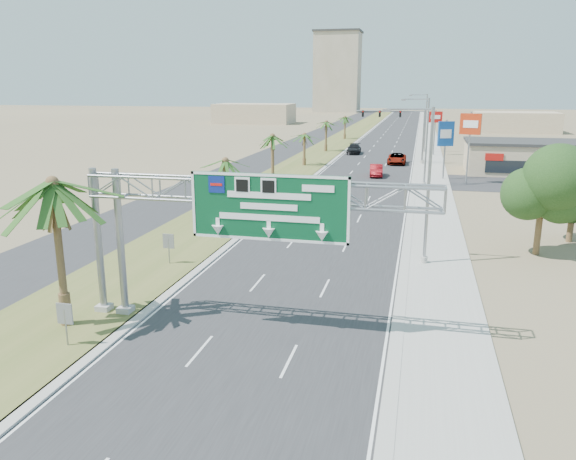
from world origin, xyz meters
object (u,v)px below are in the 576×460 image
(car_right_lane, at_px, (397,159))
(sign_gantry, at_px, (238,203))
(car_mid_lane, at_px, (376,170))
(pole_sign_blue, at_px, (446,136))
(store_building, at_px, (537,158))
(car_far, at_px, (354,149))
(car_left_lane, at_px, (308,186))
(pole_sign_red_far, at_px, (435,120))
(palm_near, at_px, (52,184))
(signal_mast, at_px, (410,131))
(pole_sign_red_near, at_px, (470,128))

(car_right_lane, bearing_deg, sign_gantry, -94.75)
(car_mid_lane, height_order, pole_sign_blue, pole_sign_blue)
(store_building, xyz_separation_m, car_far, (-26.27, 16.95, -1.19))
(car_left_lane, distance_m, car_mid_lane, 14.82)
(sign_gantry, height_order, pole_sign_red_far, sign_gantry)
(store_building, bearing_deg, car_mid_lane, -159.67)
(pole_sign_blue, bearing_deg, car_left_lane, -138.05)
(palm_near, relative_size, pole_sign_blue, 1.14)
(store_building, bearing_deg, car_right_lane, 164.63)
(pole_sign_blue, bearing_deg, store_building, 33.28)
(store_building, relative_size, pole_sign_blue, 2.46)
(store_building, height_order, pole_sign_blue, pole_sign_blue)
(signal_mast, height_order, pole_sign_red_far, signal_mast)
(palm_near, xyz_separation_m, pole_sign_blue, (18.99, 49.99, -1.58))
(car_left_lane, bearing_deg, car_mid_lane, 70.48)
(car_left_lane, xyz_separation_m, car_mid_lane, (6.21, 13.46, -0.02))
(sign_gantry, xyz_separation_m, pole_sign_blue, (10.85, 48.06, -0.71))
(palm_near, height_order, store_building, palm_near)
(signal_mast, relative_size, pole_sign_red_far, 1.38)
(sign_gantry, distance_m, signal_mast, 62.37)
(palm_near, xyz_separation_m, store_building, (31.20, 58.00, -4.93))
(palm_near, relative_size, pole_sign_red_far, 1.12)
(pole_sign_red_far, bearing_deg, store_building, -53.83)
(sign_gantry, height_order, palm_near, palm_near)
(palm_near, distance_m, pole_sign_red_near, 51.56)
(car_mid_lane, height_order, pole_sign_red_far, pole_sign_red_far)
(car_right_lane, bearing_deg, signal_mast, 27.99)
(car_left_lane, relative_size, pole_sign_red_far, 0.62)
(pole_sign_blue, bearing_deg, palm_near, -110.80)
(palm_near, bearing_deg, car_far, 86.23)
(car_mid_lane, bearing_deg, palm_near, -106.49)
(car_left_lane, bearing_deg, sign_gantry, -78.79)
(car_left_lane, height_order, pole_sign_red_far, pole_sign_red_far)
(pole_sign_red_near, bearing_deg, pole_sign_blue, 129.01)
(sign_gantry, xyz_separation_m, pole_sign_red_near, (13.40, 44.92, 0.51))
(signal_mast, distance_m, store_building, 18.08)
(pole_sign_red_near, distance_m, pole_sign_red_far, 29.14)
(car_far, bearing_deg, car_mid_lane, -79.51)
(car_mid_lane, bearing_deg, pole_sign_red_near, -22.69)
(pole_sign_red_far, bearing_deg, sign_gantry, -97.76)
(car_left_lane, relative_size, car_mid_lane, 1.00)
(store_building, height_order, car_right_lane, store_building)
(sign_gantry, height_order, car_left_lane, sign_gantry)
(store_building, xyz_separation_m, car_left_lane, (-26.71, -21.05, -1.21))
(signal_mast, bearing_deg, pole_sign_blue, -71.72)
(car_right_lane, bearing_deg, car_mid_lane, -99.53)
(store_building, distance_m, car_right_lane, 19.20)
(store_building, height_order, pole_sign_red_near, pole_sign_red_near)
(car_right_lane, bearing_deg, pole_sign_red_far, 66.23)
(signal_mast, distance_m, car_right_lane, 4.47)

